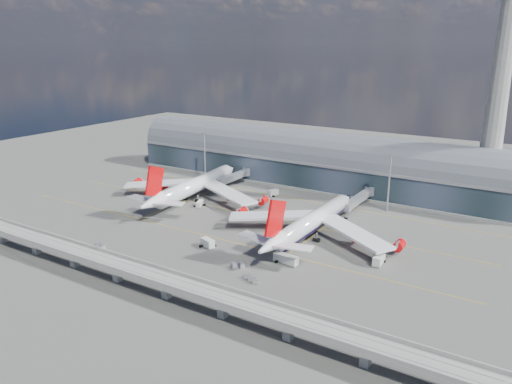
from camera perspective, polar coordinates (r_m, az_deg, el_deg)
The scene contains 20 objects.
ground at distance 200.57m, azimuth -4.00°, elevation -4.09°, with size 500.00×500.00×0.00m, color #474744.
taxi_lines at distance 217.75m, azimuth -0.60°, elevation -2.34°, with size 200.00×80.12×0.01m.
terminal at distance 261.64m, azimuth 5.98°, elevation 3.42°, with size 200.00×30.00×28.00m.
control_tower at distance 236.70m, azimuth 26.00°, elevation 10.35°, with size 19.00×19.00×103.00m.
guideway at distance 160.81m, azimuth -15.65°, elevation -8.10°, with size 220.00×8.50×7.20m.
floodlight_mast_left at distance 267.80m, azimuth -5.89°, elevation 4.24°, with size 3.00×0.70×25.70m.
floodlight_mast_right at distance 222.74m, azimuth 14.98°, elevation 1.18°, with size 3.00×0.70×25.70m.
airliner_left at distance 234.72m, azimuth -7.18°, elevation 0.67°, with size 73.79×77.59×23.63m.
airliner_right at distance 189.47m, azimuth 6.35°, elevation -3.48°, with size 69.98×73.12×23.25m.
jet_bridge_left at distance 256.44m, azimuth -2.41°, elevation 1.80°, with size 4.40×28.00×7.25m.
jet_bridge_right at distance 224.96m, azimuth 11.76°, elevation -0.69°, with size 4.40×32.00×7.25m.
service_truck_0 at distance 226.65m, azimuth -6.46°, elevation -1.34°, with size 4.14×6.25×2.47m.
service_truck_1 at distance 181.77m, azimuth -5.55°, elevation -5.83°, with size 6.17×4.29×3.27m.
service_truck_2 at distance 168.48m, azimuth 3.43°, elevation -7.65°, with size 9.10×3.51×3.22m.
service_truck_3 at distance 172.62m, azimuth 13.86°, elevation -7.51°, with size 3.17×7.03×3.33m.
service_truck_4 at distance 240.76m, azimuth 1.98°, elevation -0.09°, with size 3.95×5.76×3.06m.
service_truck_5 at distance 207.24m, azimuth 5.96°, elevation -3.01°, with size 4.15×6.31×2.85m.
cargo_train_0 at distance 188.85m, azimuth -17.42°, elevation -5.93°, with size 5.00×2.25×1.64m.
cargo_train_1 at distance 156.92m, azimuth -0.55°, elevation -9.91°, with size 6.76×3.71×1.50m.
cargo_train_2 at distance 165.81m, azimuth -2.12°, elevation -8.36°, with size 4.94×3.96×1.66m.
Camera 1 is at (110.52, -151.51, 71.10)m, focal length 35.00 mm.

